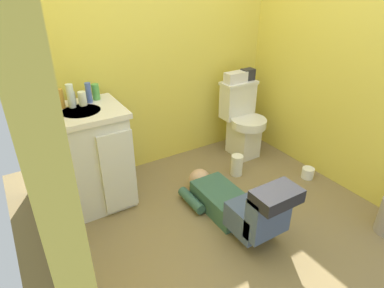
{
  "coord_description": "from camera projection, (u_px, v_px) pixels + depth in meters",
  "views": [
    {
      "loc": [
        -1.25,
        -1.59,
        1.72
      ],
      "look_at": [
        -0.0,
        0.45,
        0.45
      ],
      "focal_mm": 30.79,
      "sensor_mm": 36.0,
      "label": 1
    }
  ],
  "objects": [
    {
      "name": "ground_plane",
      "position": [
        222.0,
        220.0,
        2.59
      ],
      "size": [
        2.84,
        3.13,
        0.04
      ],
      "primitive_type": "cube",
      "color": "olive"
    },
    {
      "name": "wall_back",
      "position": [
        153.0,
        37.0,
        2.85
      ],
      "size": [
        2.5,
        0.08,
        2.4
      ],
      "primitive_type": "cube",
      "color": "#E3CE4D",
      "rests_on": "ground_plane"
    },
    {
      "name": "wall_left",
      "position": [
        12.0,
        102.0,
        1.46
      ],
      "size": [
        0.08,
        2.13,
        2.4
      ],
      "primitive_type": "cube",
      "color": "#E3CE4D",
      "rests_on": "ground_plane"
    },
    {
      "name": "wall_right",
      "position": [
        354.0,
        45.0,
        2.57
      ],
      "size": [
        0.08,
        2.13,
        2.4
      ],
      "primitive_type": "cube",
      "color": "#E3CE4D",
      "rests_on": "ground_plane"
    },
    {
      "name": "toilet",
      "position": [
        242.0,
        120.0,
        3.33
      ],
      "size": [
        0.36,
        0.46,
        0.75
      ],
      "color": "silver",
      "rests_on": "ground_plane"
    },
    {
      "name": "vanity_cabinet",
      "position": [
        89.0,
        158.0,
        2.57
      ],
      "size": [
        0.6,
        0.53,
        0.82
      ],
      "color": "silver",
      "rests_on": "ground_plane"
    },
    {
      "name": "faucet",
      "position": [
        74.0,
        98.0,
        2.47
      ],
      "size": [
        0.02,
        0.02,
        0.1
      ],
      "primitive_type": "cylinder",
      "color": "silver",
      "rests_on": "vanity_cabinet"
    },
    {
      "name": "person_plumber",
      "position": [
        236.0,
        204.0,
        2.45
      ],
      "size": [
        0.39,
        1.06,
        0.52
      ],
      "color": "#33594C",
      "rests_on": "ground_plane"
    },
    {
      "name": "tissue_box",
      "position": [
        236.0,
        77.0,
        3.18
      ],
      "size": [
        0.22,
        0.11,
        0.1
      ],
      "primitive_type": "cube",
      "color": "silver",
      "rests_on": "toilet"
    },
    {
      "name": "toiletry_bag",
      "position": [
        248.0,
        74.0,
        3.25
      ],
      "size": [
        0.12,
        0.09,
        0.11
      ],
      "primitive_type": "cube",
      "color": "#26262D",
      "rests_on": "toilet"
    },
    {
      "name": "soap_dispenser",
      "position": [
        47.0,
        101.0,
        2.35
      ],
      "size": [
        0.06,
        0.06,
        0.17
      ],
      "color": "green",
      "rests_on": "vanity_cabinet"
    },
    {
      "name": "bottle_amber",
      "position": [
        61.0,
        99.0,
        2.38
      ],
      "size": [
        0.04,
        0.04,
        0.14
      ],
      "primitive_type": "cylinder",
      "color": "#C58A2F",
      "rests_on": "vanity_cabinet"
    },
    {
      "name": "bottle_clear",
      "position": [
        71.0,
        96.0,
        2.39
      ],
      "size": [
        0.05,
        0.05,
        0.18
      ],
      "primitive_type": "cylinder",
      "color": "silver",
      "rests_on": "vanity_cabinet"
    },
    {
      "name": "bottle_white",
      "position": [
        82.0,
        99.0,
        2.44
      ],
      "size": [
        0.06,
        0.06,
        0.1
      ],
      "primitive_type": "cylinder",
      "color": "white",
      "rests_on": "vanity_cabinet"
    },
    {
      "name": "bottle_blue",
      "position": [
        89.0,
        93.0,
        2.48
      ],
      "size": [
        0.04,
        0.04,
        0.15
      ],
      "primitive_type": "cylinder",
      "color": "#465FB6",
      "rests_on": "vanity_cabinet"
    },
    {
      "name": "bottle_green",
      "position": [
        96.0,
        92.0,
        2.55
      ],
      "size": [
        0.06,
        0.06,
        0.12
      ],
      "primitive_type": "cylinder",
      "color": "#4DA04A",
      "rests_on": "vanity_cabinet"
    },
    {
      "name": "paper_towel_roll",
      "position": [
        237.0,
        165.0,
        3.08
      ],
      "size": [
        0.11,
        0.11,
        0.2
      ],
      "primitive_type": "cylinder",
      "color": "white",
      "rests_on": "ground_plane"
    },
    {
      "name": "toilet_paper_roll",
      "position": [
        308.0,
        173.0,
        3.05
      ],
      "size": [
        0.11,
        0.11,
        0.1
      ],
      "primitive_type": "cylinder",
      "color": "white",
      "rests_on": "ground_plane"
    }
  ]
}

